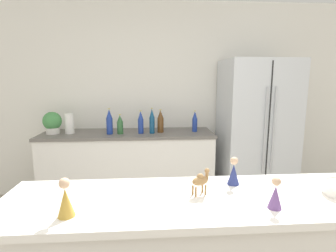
{
  "coord_description": "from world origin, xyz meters",
  "views": [
    {
      "loc": [
        -0.25,
        -0.82,
        1.54
      ],
      "look_at": [
        -0.09,
        1.38,
        1.16
      ],
      "focal_mm": 28.0,
      "sensor_mm": 36.0,
      "label": 1
    }
  ],
  "objects_px": {
    "paper_towel_roll": "(69,124)",
    "back_bottle_0": "(152,121)",
    "back_bottle_6": "(160,121)",
    "camel_figurine": "(200,180)",
    "back_bottle_2": "(120,125)",
    "potted_plant": "(52,122)",
    "wise_man_figurine_blue": "(66,200)",
    "back_bottle_4": "(141,122)",
    "wise_man_figurine_purple": "(275,195)",
    "wise_man_figurine_crimson": "(234,173)",
    "back_bottle_5": "(109,122)",
    "refrigerator": "(256,132)",
    "back_bottle_1": "(195,122)",
    "back_bottle_3": "(160,122)"
  },
  "relations": [
    {
      "from": "paper_towel_roll",
      "to": "back_bottle_0",
      "type": "height_order",
      "value": "back_bottle_0"
    },
    {
      "from": "back_bottle_6",
      "to": "camel_figurine",
      "type": "height_order",
      "value": "back_bottle_6"
    },
    {
      "from": "back_bottle_2",
      "to": "camel_figurine",
      "type": "height_order",
      "value": "back_bottle_2"
    },
    {
      "from": "back_bottle_6",
      "to": "potted_plant",
      "type": "bearing_deg",
      "value": 179.67
    },
    {
      "from": "wise_man_figurine_blue",
      "to": "back_bottle_4",
      "type": "bearing_deg",
      "value": 83.18
    },
    {
      "from": "camel_figurine",
      "to": "wise_man_figurine_purple",
      "type": "height_order",
      "value": "wise_man_figurine_purple"
    },
    {
      "from": "wise_man_figurine_crimson",
      "to": "back_bottle_5",
      "type": "bearing_deg",
      "value": 117.47
    },
    {
      "from": "back_bottle_2",
      "to": "back_bottle_5",
      "type": "distance_m",
      "value": 0.13
    },
    {
      "from": "back_bottle_0",
      "to": "wise_man_figurine_purple",
      "type": "bearing_deg",
      "value": -75.96
    },
    {
      "from": "potted_plant",
      "to": "wise_man_figurine_blue",
      "type": "height_order",
      "value": "potted_plant"
    },
    {
      "from": "refrigerator",
      "to": "wise_man_figurine_purple",
      "type": "relative_size",
      "value": 12.22
    },
    {
      "from": "wise_man_figurine_crimson",
      "to": "wise_man_figurine_blue",
      "type": "bearing_deg",
      "value": -160.53
    },
    {
      "from": "paper_towel_roll",
      "to": "wise_man_figurine_crimson",
      "type": "distance_m",
      "value": 2.35
    },
    {
      "from": "wise_man_figurine_purple",
      "to": "wise_man_figurine_blue",
      "type": "bearing_deg",
      "value": -179.74
    },
    {
      "from": "refrigerator",
      "to": "back_bottle_6",
      "type": "relative_size",
      "value": 6.28
    },
    {
      "from": "wise_man_figurine_purple",
      "to": "back_bottle_0",
      "type": "bearing_deg",
      "value": 104.04
    },
    {
      "from": "back_bottle_1",
      "to": "back_bottle_5",
      "type": "xyz_separation_m",
      "value": [
        -1.05,
        -0.08,
        0.02
      ]
    },
    {
      "from": "back_bottle_6",
      "to": "wise_man_figurine_purple",
      "type": "xyz_separation_m",
      "value": [
        0.42,
        -2.14,
        -0.0
      ]
    },
    {
      "from": "paper_towel_roll",
      "to": "camel_figurine",
      "type": "distance_m",
      "value": 2.33
    },
    {
      "from": "potted_plant",
      "to": "back_bottle_1",
      "type": "bearing_deg",
      "value": 0.2
    },
    {
      "from": "refrigerator",
      "to": "back_bottle_6",
      "type": "height_order",
      "value": "refrigerator"
    },
    {
      "from": "wise_man_figurine_purple",
      "to": "back_bottle_2",
      "type": "bearing_deg",
      "value": 113.55
    },
    {
      "from": "back_bottle_3",
      "to": "wise_man_figurine_purple",
      "type": "relative_size",
      "value": 1.65
    },
    {
      "from": "wise_man_figurine_blue",
      "to": "back_bottle_6",
      "type": "bearing_deg",
      "value": 77.05
    },
    {
      "from": "paper_towel_roll",
      "to": "camel_figurine",
      "type": "height_order",
      "value": "paper_towel_roll"
    },
    {
      "from": "back_bottle_4",
      "to": "back_bottle_6",
      "type": "height_order",
      "value": "back_bottle_6"
    },
    {
      "from": "potted_plant",
      "to": "back_bottle_0",
      "type": "xyz_separation_m",
      "value": [
        1.2,
        -0.06,
        0.01
      ]
    },
    {
      "from": "back_bottle_2",
      "to": "back_bottle_3",
      "type": "relative_size",
      "value": 0.98
    },
    {
      "from": "refrigerator",
      "to": "paper_towel_roll",
      "type": "xyz_separation_m",
      "value": [
        -2.31,
        0.05,
        0.13
      ]
    },
    {
      "from": "potted_plant",
      "to": "back_bottle_6",
      "type": "bearing_deg",
      "value": -0.33
    },
    {
      "from": "camel_figurine",
      "to": "refrigerator",
      "type": "bearing_deg",
      "value": 60.52
    },
    {
      "from": "camel_figurine",
      "to": "wise_man_figurine_crimson",
      "type": "bearing_deg",
      "value": 28.91
    },
    {
      "from": "refrigerator",
      "to": "back_bottle_2",
      "type": "distance_m",
      "value": 1.7
    },
    {
      "from": "refrigerator",
      "to": "potted_plant",
      "type": "bearing_deg",
      "value": 178.8
    },
    {
      "from": "back_bottle_0",
      "to": "camel_figurine",
      "type": "bearing_deg",
      "value": -83.6
    },
    {
      "from": "refrigerator",
      "to": "back_bottle_1",
      "type": "distance_m",
      "value": 0.78
    },
    {
      "from": "back_bottle_4",
      "to": "wise_man_figurine_crimson",
      "type": "distance_m",
      "value": 1.9
    },
    {
      "from": "back_bottle_0",
      "to": "back_bottle_3",
      "type": "bearing_deg",
      "value": 57.13
    },
    {
      "from": "wise_man_figurine_purple",
      "to": "back_bottle_6",
      "type": "bearing_deg",
      "value": 100.99
    },
    {
      "from": "camel_figurine",
      "to": "back_bottle_6",
      "type": "bearing_deg",
      "value": 93.17
    },
    {
      "from": "back_bottle_4",
      "to": "back_bottle_1",
      "type": "bearing_deg",
      "value": 5.17
    },
    {
      "from": "potted_plant",
      "to": "back_bottle_1",
      "type": "xyz_separation_m",
      "value": [
        1.74,
        0.01,
        -0.01
      ]
    },
    {
      "from": "back_bottle_5",
      "to": "back_bottle_6",
      "type": "xyz_separation_m",
      "value": [
        0.62,
        0.07,
        -0.01
      ]
    },
    {
      "from": "potted_plant",
      "to": "back_bottle_1",
      "type": "height_order",
      "value": "same"
    },
    {
      "from": "paper_towel_roll",
      "to": "wise_man_figurine_crimson",
      "type": "bearing_deg",
      "value": -52.66
    },
    {
      "from": "refrigerator",
      "to": "wise_man_figurine_blue",
      "type": "xyz_separation_m",
      "value": [
        -1.7,
        -2.1,
        0.15
      ]
    },
    {
      "from": "back_bottle_3",
      "to": "back_bottle_4",
      "type": "relative_size",
      "value": 0.86
    },
    {
      "from": "back_bottle_4",
      "to": "potted_plant",
      "type": "bearing_deg",
      "value": 177.03
    },
    {
      "from": "refrigerator",
      "to": "back_bottle_0",
      "type": "relative_size",
      "value": 5.76
    },
    {
      "from": "back_bottle_2",
      "to": "wise_man_figurine_blue",
      "type": "height_order",
      "value": "wise_man_figurine_blue"
    }
  ]
}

